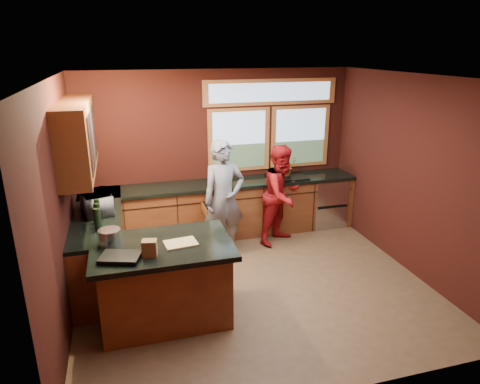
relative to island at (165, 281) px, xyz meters
name	(u,v)px	position (x,y,z in m)	size (l,w,h in m)	color
floor	(254,285)	(1.20, 0.40, -0.48)	(4.50, 4.50, 0.00)	brown
room_shell	(201,151)	(0.60, 0.73, 1.32)	(4.52, 4.02, 2.71)	black
back_counter	(235,208)	(1.40, 2.10, -0.01)	(4.50, 0.64, 0.93)	#562214
left_counter	(100,244)	(-0.75, 1.25, -0.01)	(0.64, 2.30, 0.93)	#562214
island	(165,281)	(0.00, 0.00, 0.00)	(1.55, 1.05, 0.95)	#562214
person_grey	(224,199)	(1.04, 1.40, 0.41)	(0.65, 0.43, 1.78)	slate
person_red	(282,194)	(2.04, 1.61, 0.32)	(0.78, 0.61, 1.60)	#9F1215
microwave	(97,203)	(-0.72, 1.23, 0.59)	(0.51, 0.35, 0.28)	#999999
potted_plant	(287,166)	(2.32, 2.15, 0.62)	(0.31, 0.27, 0.35)	#999999
paper_towel	(219,174)	(1.13, 2.10, 0.59)	(0.12, 0.12, 0.28)	white
cutting_board	(181,243)	(0.20, -0.05, 0.48)	(0.35, 0.25, 0.02)	tan
stock_pot	(110,237)	(-0.55, 0.15, 0.56)	(0.24, 0.24, 0.18)	silver
paper_bag	(150,248)	(-0.15, -0.25, 0.56)	(0.15, 0.12, 0.18)	brown
black_tray	(120,257)	(-0.45, -0.25, 0.49)	(0.40, 0.28, 0.05)	black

